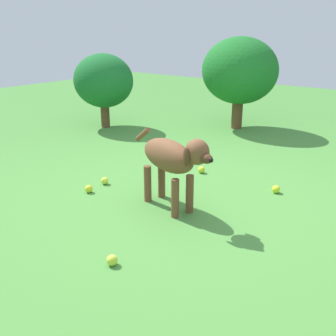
% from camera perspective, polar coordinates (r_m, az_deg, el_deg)
% --- Properties ---
extents(ground, '(14.00, 14.00, 0.00)m').
position_cam_1_polar(ground, '(3.23, 1.95, -4.24)').
color(ground, '#478438').
extents(dog, '(0.88, 0.36, 0.61)m').
position_cam_1_polar(dog, '(2.88, 0.63, 1.39)').
color(dog, brown).
rests_on(dog, ground).
extents(tennis_ball_0, '(0.07, 0.07, 0.07)m').
position_cam_1_polar(tennis_ball_0, '(3.76, 4.89, -0.25)').
color(tennis_ball_0, '#C1D12E').
rests_on(tennis_ball_0, ground).
extents(tennis_ball_1, '(0.07, 0.07, 0.07)m').
position_cam_1_polar(tennis_ball_1, '(3.41, 15.40, -2.98)').
color(tennis_ball_1, '#C7DF2B').
rests_on(tennis_ball_1, ground).
extents(tennis_ball_2, '(0.07, 0.07, 0.07)m').
position_cam_1_polar(tennis_ball_2, '(3.37, -11.42, -2.98)').
color(tennis_ball_2, '#CBD12F').
rests_on(tennis_ball_2, ground).
extents(tennis_ball_3, '(0.07, 0.07, 0.07)m').
position_cam_1_polar(tennis_ball_3, '(3.52, -9.16, -1.83)').
color(tennis_ball_3, '#CCDB41').
rests_on(tennis_ball_3, ground).
extents(tennis_ball_4, '(0.07, 0.07, 0.07)m').
position_cam_1_polar(tennis_ball_4, '(2.37, -8.11, -13.10)').
color(tennis_ball_4, '#C1D53E').
rests_on(tennis_ball_4, ground).
extents(shrub_near, '(0.84, 0.76, 1.00)m').
position_cam_1_polar(shrub_near, '(5.49, -9.36, 12.35)').
color(shrub_near, brown).
rests_on(shrub_near, ground).
extents(shrub_far, '(1.03, 0.92, 1.21)m').
position_cam_1_polar(shrub_far, '(5.43, 10.35, 13.67)').
color(shrub_far, brown).
rests_on(shrub_far, ground).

